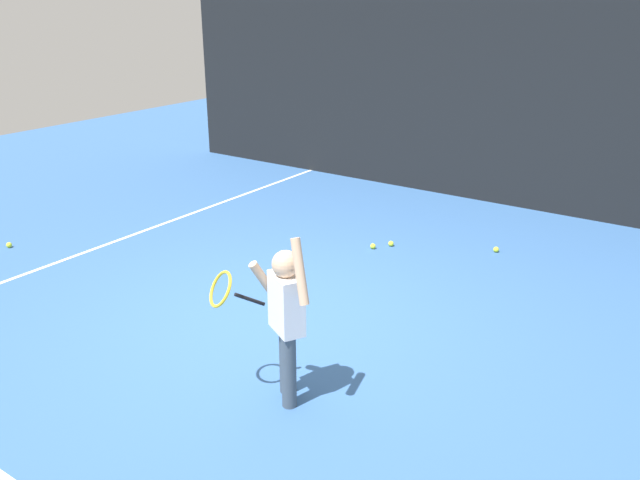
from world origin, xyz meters
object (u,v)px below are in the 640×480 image
Objects in this scene: tennis_ball_2 at (373,246)px; tennis_player at (284,312)px; tennis_ball_3 at (292,256)px; tennis_ball_4 at (496,249)px; tennis_ball_1 at (9,245)px; tennis_ball_0 at (391,244)px.

tennis_player is at bearing -71.52° from tennis_ball_2.
tennis_ball_3 and tennis_ball_4 have the same top height.
tennis_ball_1 and tennis_ball_3 have the same top height.
tennis_player is at bearing -7.31° from tennis_ball_1.
tennis_ball_3 is (3.00, 1.66, 0.00)m from tennis_ball_1.
tennis_ball_0 is at bearing 52.68° from tennis_ball_3.
tennis_player is at bearing -54.00° from tennis_ball_3.
tennis_ball_0 is 1.00× the size of tennis_ball_1.
tennis_player is 20.46× the size of tennis_ball_4.
tennis_ball_0 is 0.24m from tennis_ball_2.
tennis_ball_0 is 1.25m from tennis_ball_3.
tennis_ball_4 is at bearing 25.75° from tennis_ball_0.
tennis_ball_1 is (-4.64, 0.60, -0.69)m from tennis_player.
tennis_ball_3 is at bearing -127.92° from tennis_ball_2.
tennis_ball_2 is 1.45m from tennis_ball_4.
tennis_ball_0 and tennis_ball_1 have the same top height.
tennis_ball_1 and tennis_ball_4 have the same top height.
tennis_ball_2 and tennis_ball_3 have the same top height.
tennis_ball_4 is at bearing 33.21° from tennis_ball_1.
tennis_player is 3.86m from tennis_ball_4.
tennis_ball_2 is at bearing -124.81° from tennis_ball_0.
tennis_ball_0 is 1.24m from tennis_ball_4.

